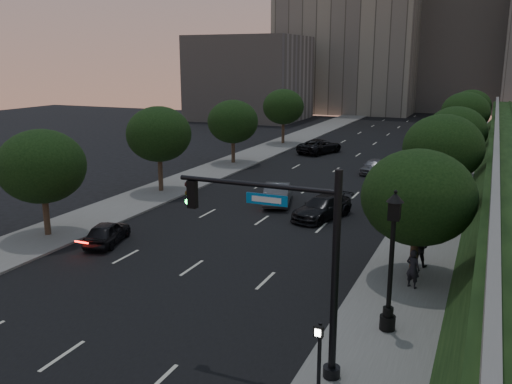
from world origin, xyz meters
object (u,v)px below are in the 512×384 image
at_px(sedan_near_left, 107,233).
at_px(pedestrian_c, 426,222).
at_px(sedan_near_right, 322,208).
at_px(pedestrian_a, 413,269).
at_px(pedestrian_b, 420,248).
at_px(sedan_far_left, 320,146).
at_px(traffic_signal_mast, 302,270).
at_px(sedan_mid_left, 278,193).
at_px(sedan_far_right, 374,166).
at_px(street_lamp, 391,268).

distance_m(sedan_near_left, pedestrian_c, 18.20).
bearing_deg(sedan_near_right, pedestrian_a, -35.86).
bearing_deg(pedestrian_b, pedestrian_a, 101.48).
height_order(sedan_far_left, sedan_near_right, sedan_far_left).
bearing_deg(traffic_signal_mast, sedan_near_left, 150.63).
relative_size(sedan_mid_left, pedestrian_b, 2.74).
relative_size(traffic_signal_mast, pedestrian_c, 3.72).
relative_size(sedan_mid_left, sedan_far_right, 1.24).
bearing_deg(pedestrian_b, sedan_near_left, 20.90).
bearing_deg(traffic_signal_mast, street_lamp, 61.16).
relative_size(sedan_near_left, pedestrian_b, 2.13).
distance_m(traffic_signal_mast, street_lamp, 4.61).
bearing_deg(sedan_near_left, street_lamp, 150.92).
distance_m(street_lamp, sedan_far_left, 40.77).
height_order(sedan_far_right, pedestrian_a, pedestrian_a).
bearing_deg(sedan_far_left, pedestrian_c, 138.24).
xyz_separation_m(traffic_signal_mast, sedan_near_right, (-4.57, 17.71, -2.94)).
bearing_deg(pedestrian_b, street_lamp, 98.22).
bearing_deg(sedan_near_left, sedan_near_right, -150.03).
bearing_deg(sedan_far_left, sedan_far_right, 151.36).
xyz_separation_m(sedan_near_left, sedan_near_right, (9.67, 9.69, 0.07)).
relative_size(sedan_mid_left, sedan_far_left, 0.86).
xyz_separation_m(pedestrian_a, pedestrian_c, (-0.28, 7.50, 0.04)).
distance_m(sedan_far_left, pedestrian_a, 36.76).
bearing_deg(sedan_near_left, pedestrian_b, 175.77).
height_order(sedan_far_right, pedestrian_c, pedestrian_c).
height_order(traffic_signal_mast, sedan_near_right, traffic_signal_mast).
distance_m(street_lamp, sedan_near_left, 17.02).
bearing_deg(pedestrian_a, sedan_far_right, -52.03).
xyz_separation_m(sedan_near_left, sedan_far_right, (9.81, 25.40, 0.02)).
distance_m(pedestrian_a, pedestrian_b, 2.88).
bearing_deg(sedan_mid_left, sedan_far_left, -96.45).
height_order(sedan_near_left, pedestrian_a, pedestrian_a).
bearing_deg(sedan_mid_left, street_lamp, 107.99).
relative_size(traffic_signal_mast, sedan_mid_left, 1.41).
bearing_deg(traffic_signal_mast, sedan_mid_left, 113.17).
xyz_separation_m(sedan_far_right, pedestrian_b, (6.82, -22.20, 0.37)).
distance_m(sedan_far_right, pedestrian_b, 23.23).
bearing_deg(pedestrian_b, sedan_mid_left, -28.75).
bearing_deg(sedan_far_left, sedan_near_right, 126.87).
distance_m(sedan_near_right, sedan_far_right, 15.71).
xyz_separation_m(sedan_far_left, sedan_far_right, (7.73, -8.64, -0.12)).
bearing_deg(pedestrian_a, traffic_signal_mast, 96.10).
bearing_deg(pedestrian_c, street_lamp, 59.63).
relative_size(street_lamp, pedestrian_c, 2.99).
bearing_deg(street_lamp, pedestrian_a, 86.08).
distance_m(sedan_near_right, pedestrian_a, 11.72).
relative_size(sedan_far_right, pedestrian_c, 2.13).
bearing_deg(traffic_signal_mast, sedan_near_right, 104.47).
bearing_deg(sedan_far_right, pedestrian_a, -67.43).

